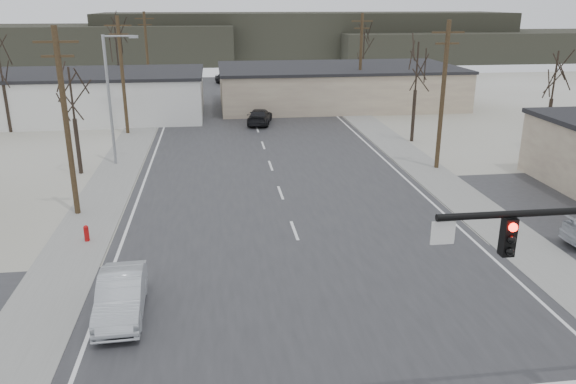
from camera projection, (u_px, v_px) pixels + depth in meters
name	position (u px, v px, depth m)	size (l,w,h in m)	color
ground	(324.00, 313.00, 21.09)	(140.00, 140.00, 0.00)	silver
main_road	(279.00, 188.00, 35.16)	(18.00, 110.00, 0.05)	#2A2A2D
cross_road	(324.00, 313.00, 21.09)	(90.00, 10.00, 0.04)	#2A2A2D
sidewalk_left	(117.00, 171.00, 38.54)	(3.00, 90.00, 0.06)	gray
sidewalk_right	(414.00, 161.00, 41.16)	(3.00, 90.00, 0.06)	gray
fire_hydrant	(86.00, 233.00, 27.20)	(0.24, 0.24, 0.87)	#A50C0C
building_left_far	(91.00, 95.00, 55.93)	(22.30, 12.30, 4.50)	silver
building_right_far	(337.00, 85.00, 62.92)	(26.30, 14.30, 4.30)	#BFB192
upole_left_b	(66.00, 120.00, 29.25)	(2.20, 0.30, 10.00)	#43321F
upole_left_c	(122.00, 74.00, 48.02)	(2.20, 0.30, 10.00)	#43321F
upole_left_d	(147.00, 53.00, 66.79)	(2.20, 0.30, 10.00)	#43321F
upole_right_a	(443.00, 94.00, 37.72)	(2.20, 0.30, 10.00)	#43321F
upole_right_b	(361.00, 61.00, 58.36)	(2.20, 0.30, 10.00)	#43321F
streetlight_main	(112.00, 93.00, 38.76)	(2.40, 0.25, 9.00)	gray
tree_left_near	(72.00, 96.00, 36.57)	(3.30, 3.30, 7.35)	black
tree_right_mid	(417.00, 69.00, 45.12)	(3.74, 3.74, 8.33)	black
tree_left_far	(117.00, 48.00, 60.51)	(3.96, 3.96, 8.82)	black
tree_right_far	(364.00, 48.00, 69.94)	(3.52, 3.52, 7.84)	black
tree_lot	(555.00, 78.00, 42.65)	(3.52, 3.52, 7.84)	black
hill_left	(39.00, 45.00, 101.98)	(70.00, 18.00, 7.00)	#333026
hill_center	(307.00, 36.00, 111.58)	(80.00, 18.00, 9.00)	#333026
hill_right	(486.00, 46.00, 110.83)	(60.00, 18.00, 5.50)	#333026
sedan_crossing	(121.00, 296.00, 20.73)	(1.61, 4.61, 1.52)	#A4A9AF
car_far_a	(260.00, 116.00, 53.12)	(2.01, 4.96, 1.44)	black
car_far_b	(226.00, 79.00, 78.66)	(1.82, 4.53, 1.54)	black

